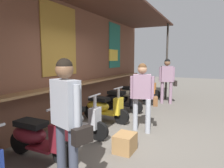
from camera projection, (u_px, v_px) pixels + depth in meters
The scene contains 12 objects.
ground_plane at pixel (132, 135), 4.60m from camera, with size 29.92×29.92×0.00m, color #605B54.
market_stall_facade at pixel (63, 53), 5.20m from camera, with size 10.69×2.09×3.37m.
scooter_maroon at pixel (37, 136), 3.47m from camera, with size 0.46×1.40×0.97m.
scooter_silver at pixel (76, 119), 4.47m from camera, with size 0.46×1.40×0.97m.
scooter_yellow at pixel (103, 107), 5.57m from camera, with size 0.49×1.40×0.97m.
scooter_black at pixel (120, 100), 6.58m from camera, with size 0.48×1.40×0.97m.
scooter_cream at pixel (133, 94), 7.68m from camera, with size 0.47×1.40×0.97m.
scooter_orange at pixel (142, 89), 8.73m from camera, with size 0.46×1.40×0.97m.
shopper_with_handbag at pixel (167, 76), 7.64m from camera, with size 0.43×0.66×1.70m.
shopper_browsing at pixel (66, 110), 2.61m from camera, with size 0.39×0.68×1.71m.
shopper_passing at pixel (143, 91), 4.68m from camera, with size 0.40×0.64×1.60m.
merchandise_crate at pixel (125, 143), 3.75m from camera, with size 0.43×0.34×0.33m, color olive.
Camera 1 is at (-4.17, -1.54, 1.71)m, focal length 32.64 mm.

